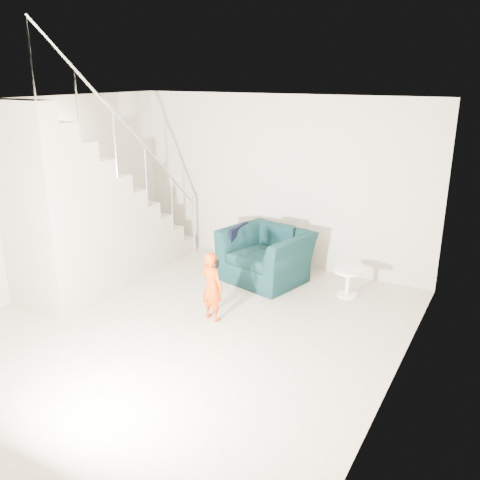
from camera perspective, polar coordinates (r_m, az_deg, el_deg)
name	(u,v)px	position (r m, az deg, el deg)	size (l,w,h in m)	color
floor	(181,331)	(6.34, -6.61, -10.11)	(5.50, 5.50, 0.00)	#9F907B
ceiling	(172,103)	(5.59, -7.65, 15.05)	(5.50, 5.50, 0.00)	silver
back_wall	(280,182)	(8.13, 4.46, 6.52)	(5.00, 5.00, 0.00)	#BBAE99
left_wall	(28,200)	(7.54, -22.68, 4.21)	(5.50, 5.50, 0.00)	#BBAE99
right_wall	(401,264)	(4.84, 17.59, -2.55)	(5.50, 5.50, 0.00)	#BBAE99
armchair	(266,256)	(7.64, 2.93, -1.75)	(1.19, 1.04, 0.77)	black
toddler	(212,286)	(6.40, -3.18, -5.22)	(0.33, 0.22, 0.90)	#B03405
side_table	(348,278)	(7.27, 12.03, -4.20)	(0.40, 0.40, 0.40)	white
staircase	(88,223)	(7.61, -16.74, 1.84)	(1.02, 3.03, 3.62)	#ADA089
cushion	(282,237)	(7.74, 4.76, 0.34)	(0.42, 0.12, 0.40)	black
throw	(239,244)	(7.81, -0.16, -0.50)	(0.05, 0.53, 0.60)	black
phone	(217,264)	(6.19, -2.59, -2.68)	(0.02, 0.05, 0.10)	black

